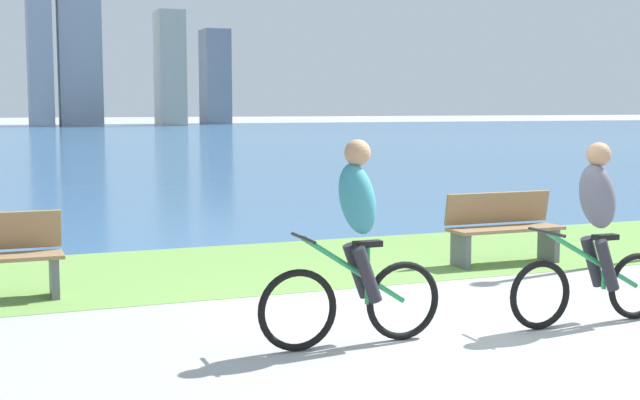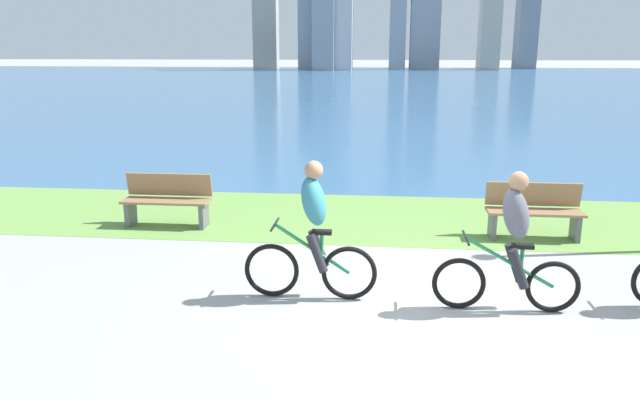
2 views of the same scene
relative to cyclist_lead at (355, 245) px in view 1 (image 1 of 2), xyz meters
The scene contains 7 objects.
ground_plane 1.46m from the cyclist_lead, ahead, with size 300.00×300.00×0.00m, color #9E9E99.
grass_strip_bayside 4.01m from the cyclist_lead, 72.44° to the left, with size 120.00×3.34×0.01m, color #6B9947.
bay_water_surface 48.18m from the cyclist_lead, 88.59° to the left, with size 300.00×85.50×0.00m, color #386693.
cyclist_lead is the anchor object (origin of this frame).
cyclist_trailing 2.32m from the cyclist_lead, ahead, with size 1.70×0.52×1.67m.
bench_near_path 4.31m from the cyclist_lead, 40.47° to the left, with size 1.50×0.47×0.90m.
city_skyline_far_shore 81.88m from the cyclist_lead, 90.64° to the left, with size 40.83×12.86×26.50m.
Camera 1 is at (-4.02, -6.62, 1.99)m, focal length 48.60 mm.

